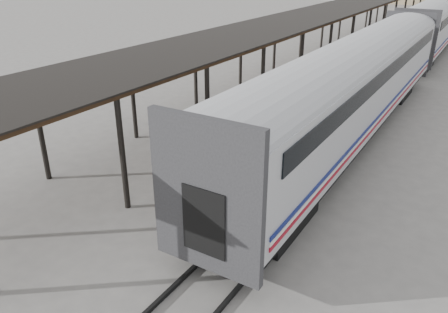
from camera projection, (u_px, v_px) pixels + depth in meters
ground at (194, 193)px, 15.88m from camera, size 160.00×160.00×0.00m
train at (437, 20)px, 39.45m from camera, size 3.45×76.01×4.01m
canopy at (332, 11)px, 34.46m from camera, size 4.90×64.30×4.15m
rails at (432, 49)px, 40.70m from camera, size 1.54×150.00×0.12m
baggage_cart at (198, 176)px, 15.66m from camera, size 1.57×2.55×0.86m
suitcase_stack at (204, 162)px, 15.78m from camera, size 1.32×1.09×0.60m
luggage_tug at (312, 66)px, 31.87m from camera, size 1.30×1.69×1.32m
porter at (192, 154)px, 14.55m from camera, size 0.66×0.82×1.95m
pedestrian at (296, 81)px, 26.97m from camera, size 1.10×0.79×1.73m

